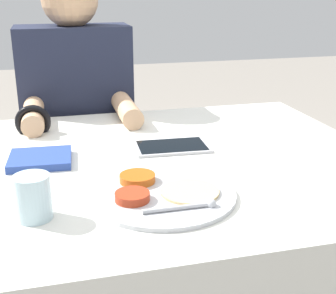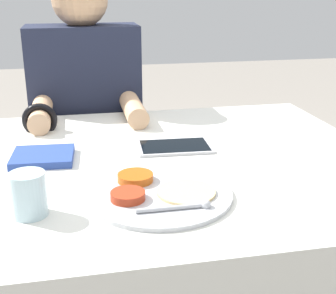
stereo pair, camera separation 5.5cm
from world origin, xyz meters
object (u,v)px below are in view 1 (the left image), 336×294
red_notebook (40,160)px  tablet_device (172,147)px  person_diner (80,148)px  thali_tray (161,193)px  drinking_glass (33,197)px

red_notebook → tablet_device: red_notebook is taller
red_notebook → person_diner: size_ratio=0.13×
red_notebook → person_diner: bearing=76.8°
person_diner → thali_tray: bearing=-81.6°
tablet_device → person_diner: bearing=112.8°
red_notebook → tablet_device: size_ratio=0.77×
thali_tray → tablet_device: 0.32m
person_diner → drinking_glass: bearing=-99.3°
thali_tray → red_notebook: bearing=132.9°
thali_tray → person_diner: 0.88m
tablet_device → red_notebook: bearing=-176.2°
thali_tray → drinking_glass: drinking_glass is taller
thali_tray → drinking_glass: size_ratio=3.50×
tablet_device → person_diner: size_ratio=0.17×
thali_tray → tablet_device: thali_tray is taller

